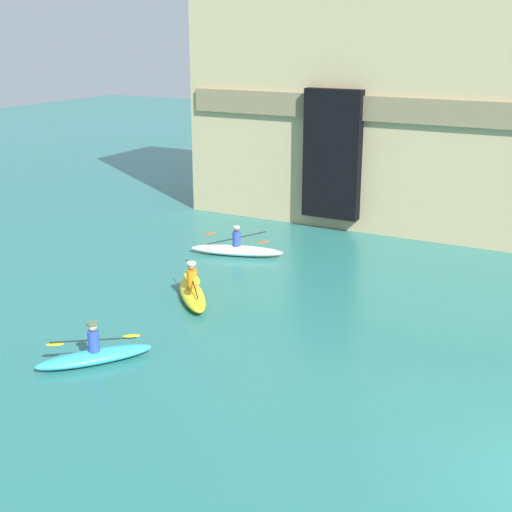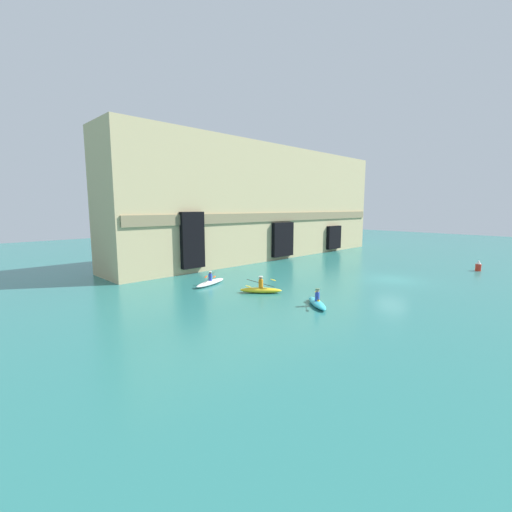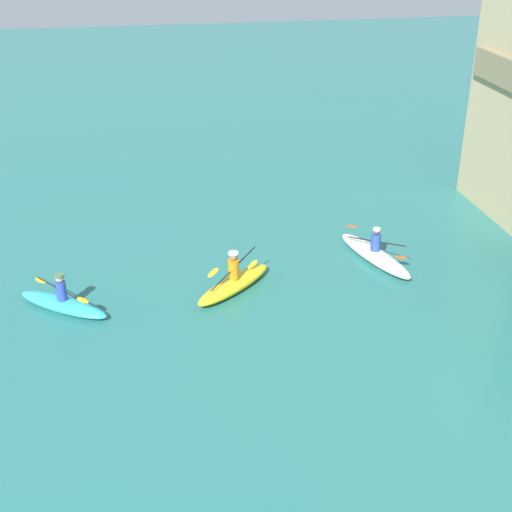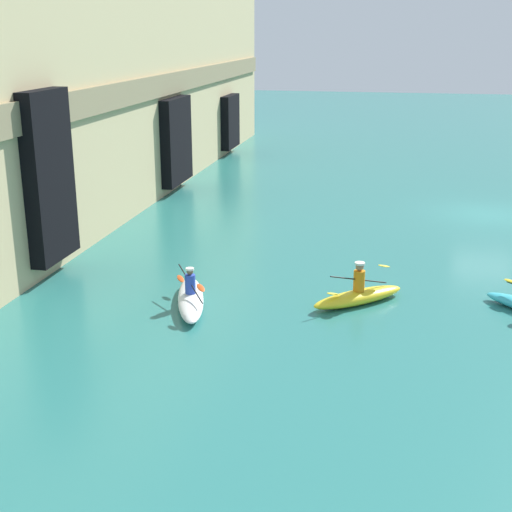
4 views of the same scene
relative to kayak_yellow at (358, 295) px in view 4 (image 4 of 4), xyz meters
name	(u,v)px [view 4 (image 4 of 4)]	position (x,y,z in m)	size (l,w,h in m)	color
ground_plane	(488,215)	(11.33, -4.67, -0.25)	(120.00, 120.00, 0.00)	#28706B
cliff_bluff	(109,48)	(13.06, 12.62, 6.34)	(38.84, 6.25, 13.27)	tan
kayak_yellow	(358,295)	(0.00, 0.00, 0.00)	(2.53, 2.72, 1.23)	yellow
kayak_white	(191,298)	(-1.08, 4.63, -0.04)	(3.54, 1.71, 1.11)	white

